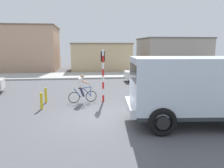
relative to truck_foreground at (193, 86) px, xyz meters
name	(u,v)px	position (x,y,z in m)	size (l,w,h in m)	color
ground_plane	(103,118)	(-3.71, 1.27, -1.67)	(120.00, 120.00, 0.00)	#56565B
sidewalk_far	(91,75)	(-3.71, 16.48, -1.59)	(80.00, 5.00, 0.16)	#ADADA8
truck_foreground	(193,86)	(0.00, 0.00, 0.00)	(5.64, 3.23, 2.90)	silver
cyclist	(82,88)	(-4.69, 4.39, -0.80)	(1.70, 0.57, 1.72)	black
traffic_light_pole	(103,68)	(-3.43, 4.56, 0.40)	(0.24, 0.43, 3.20)	red
car_red_near	(202,77)	(5.17, 8.26, -0.85)	(4.24, 2.39, 1.60)	#B7B7BC
car_white_mid	(145,73)	(1.29, 11.83, -0.85)	(4.06, 2.00, 1.60)	white
bollard_near	(41,101)	(-6.88, 3.22, -1.22)	(0.14, 0.14, 0.90)	gold
bollard_far	(46,95)	(-6.88, 4.62, -1.22)	(0.14, 0.14, 0.90)	gold
building_corner_left	(17,48)	(-13.97, 24.38, 1.43)	(11.50, 7.91, 6.19)	tan
building_mid_block	(100,57)	(-2.18, 22.98, 0.25)	(8.14, 7.27, 3.82)	#D1B284
building_corner_right	(172,53)	(9.09, 24.19, 0.66)	(9.62, 8.03, 4.64)	#9E9389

